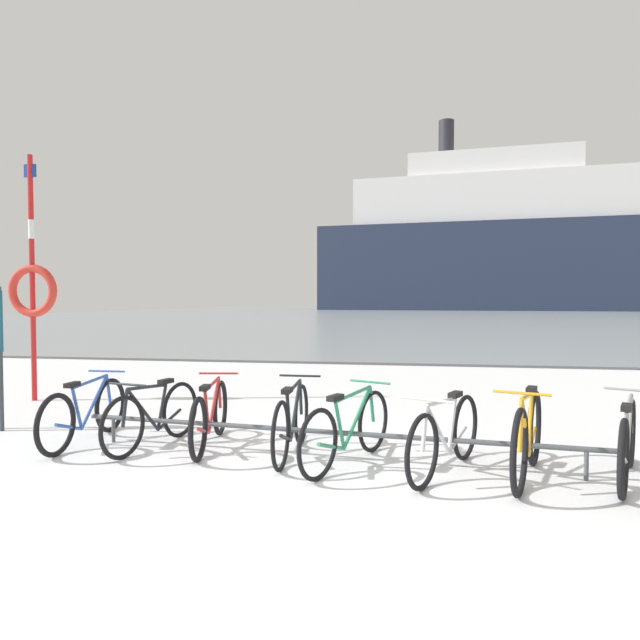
# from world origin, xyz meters

# --- Properties ---
(ground) EXTENTS (80.00, 132.00, 0.08)m
(ground) POSITION_xyz_m (0.00, 53.90, -0.04)
(ground) COLOR white
(bike_rack) EXTENTS (5.40, 0.64, 0.31)m
(bike_rack) POSITION_xyz_m (0.55, 1.79, 0.27)
(bike_rack) COLOR #4C5156
(bike_rack) RESTS_ON ground
(bicycle_0) EXTENTS (0.46, 1.71, 0.77)m
(bicycle_0) POSITION_xyz_m (-2.17, 1.97, 0.35)
(bicycle_0) COLOR black
(bicycle_0) RESTS_ON ground
(bicycle_1) EXTENTS (0.51, 1.57, 0.76)m
(bicycle_1) POSITION_xyz_m (-1.33, 1.93, 0.34)
(bicycle_1) COLOR black
(bicycle_1) RESTS_ON ground
(bicycle_2) EXTENTS (0.46, 1.71, 0.76)m
(bicycle_2) POSITION_xyz_m (-0.73, 2.05, 0.34)
(bicycle_2) COLOR black
(bicycle_2) RESTS_ON ground
(bicycle_3) EXTENTS (0.46, 1.65, 0.78)m
(bicycle_3) POSITION_xyz_m (0.23, 1.85, 0.36)
(bicycle_3) COLOR black
(bicycle_3) RESTS_ON ground
(bicycle_4) EXTENTS (0.76, 1.62, 0.77)m
(bicycle_4) POSITION_xyz_m (0.83, 1.64, 0.35)
(bicycle_4) COLOR black
(bicycle_4) RESTS_ON ground
(bicycle_5) EXTENTS (0.79, 1.57, 0.77)m
(bicycle_5) POSITION_xyz_m (1.75, 1.52, 0.35)
(bicycle_5) COLOR black
(bicycle_5) RESTS_ON ground
(bicycle_6) EXTENTS (0.65, 1.61, 0.85)m
(bicycle_6) POSITION_xyz_m (2.46, 1.46, 0.38)
(bicycle_6) COLOR black
(bicycle_6) RESTS_ON ground
(bicycle_7) EXTENTS (0.75, 1.56, 0.77)m
(bicycle_7) POSITION_xyz_m (3.33, 1.56, 0.35)
(bicycle_7) COLOR black
(bicycle_7) RESTS_ON ground
(rescue_post) EXTENTS (0.84, 0.13, 3.89)m
(rescue_post) POSITION_xyz_m (-4.49, 4.21, 1.83)
(rescue_post) COLOR red
(rescue_post) RESTS_ON ground
(ferry_ship) EXTENTS (54.56, 18.53, 28.87)m
(ferry_ship) POSITION_xyz_m (14.53, 81.90, 9.68)
(ferry_ship) COLOR #232D47
(ferry_ship) RESTS_ON ground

